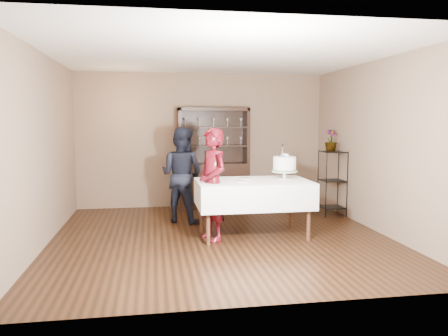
{
  "coord_description": "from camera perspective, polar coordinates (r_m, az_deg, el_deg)",
  "views": [
    {
      "loc": [
        -0.99,
        -6.37,
        1.76
      ],
      "look_at": [
        0.07,
        0.1,
        1.04
      ],
      "focal_mm": 35.0,
      "sensor_mm": 36.0,
      "label": 1
    }
  ],
  "objects": [
    {
      "name": "cake_table",
      "position": [
        6.64,
        3.8,
        -3.34
      ],
      "size": [
        1.7,
        1.05,
        0.85
      ],
      "rotation": [
        0.0,
        0.0,
        0.0
      ],
      "color": "silver",
      "rests_on": "floor"
    },
    {
      "name": "floor",
      "position": [
        6.68,
        -0.43,
        -9.0
      ],
      "size": [
        5.0,
        5.0,
        0.0
      ],
      "primitive_type": "plane",
      "color": "black",
      "rests_on": "ground"
    },
    {
      "name": "wall_right",
      "position": [
        7.27,
        19.44,
        2.69
      ],
      "size": [
        0.02,
        5.0,
        2.7
      ],
      "primitive_type": "cube",
      "color": "#75624B",
      "rests_on": "floor"
    },
    {
      "name": "china_hutch",
      "position": [
        8.77,
        -1.41,
        -0.91
      ],
      "size": [
        1.4,
        0.48,
        2.0
      ],
      "color": "black",
      "rests_on": "floor"
    },
    {
      "name": "potted_plant",
      "position": [
        8.28,
        13.79,
        3.52
      ],
      "size": [
        0.27,
        0.27,
        0.4
      ],
      "primitive_type": "imported",
      "rotation": [
        0.0,
        0.0,
        0.25
      ],
      "color": "#436731",
      "rests_on": "plant_etagere"
    },
    {
      "name": "woman",
      "position": [
        6.37,
        -1.53,
        -2.14
      ],
      "size": [
        0.6,
        0.71,
        1.65
      ],
      "primitive_type": "imported",
      "rotation": [
        0.0,
        0.0,
        -1.16
      ],
      "color": "#320604",
      "rests_on": "floor"
    },
    {
      "name": "plant_etagere",
      "position": [
        8.32,
        13.97,
        -1.57
      ],
      "size": [
        0.42,
        0.42,
        1.2
      ],
      "color": "black",
      "rests_on": "floor"
    },
    {
      "name": "man",
      "position": [
        7.56,
        -5.55,
        -0.89
      ],
      "size": [
        1.01,
        0.96,
        1.64
      ],
      "primitive_type": "imported",
      "rotation": [
        0.0,
        0.0,
        2.56
      ],
      "color": "black",
      "rests_on": "floor"
    },
    {
      "name": "back_wall",
      "position": [
        8.93,
        -2.91,
        3.63
      ],
      "size": [
        5.0,
        0.02,
        2.7
      ],
      "primitive_type": "cube",
      "color": "#75624B",
      "rests_on": "floor"
    },
    {
      "name": "plate_near",
      "position": [
        6.44,
        2.36,
        -1.77
      ],
      "size": [
        0.2,
        0.2,
        0.01
      ],
      "primitive_type": "cylinder",
      "rotation": [
        0.0,
        0.0,
        0.14
      ],
      "color": "silver",
      "rests_on": "cake_table"
    },
    {
      "name": "ceiling",
      "position": [
        6.51,
        -0.45,
        14.58
      ],
      "size": [
        5.0,
        5.0,
        0.0
      ],
      "primitive_type": "plane",
      "rotation": [
        3.14,
        0.0,
        0.0
      ],
      "color": "white",
      "rests_on": "back_wall"
    },
    {
      "name": "cake",
      "position": [
        6.81,
        7.91,
        0.4
      ],
      "size": [
        0.4,
        0.4,
        0.54
      ],
      "rotation": [
        0.0,
        0.0,
        0.02
      ],
      "color": "silver",
      "rests_on": "cake_table"
    },
    {
      "name": "wall_left",
      "position": [
        6.56,
        -22.6,
        2.22
      ],
      "size": [
        0.02,
        5.0,
        2.7
      ],
      "primitive_type": "cube",
      "color": "#75624B",
      "rests_on": "floor"
    },
    {
      "name": "plate_far",
      "position": [
        6.77,
        2.96,
        -1.38
      ],
      "size": [
        0.21,
        0.21,
        0.01
      ],
      "primitive_type": "cylinder",
      "rotation": [
        0.0,
        0.0,
        0.1
      ],
      "color": "silver",
      "rests_on": "cake_table"
    }
  ]
}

